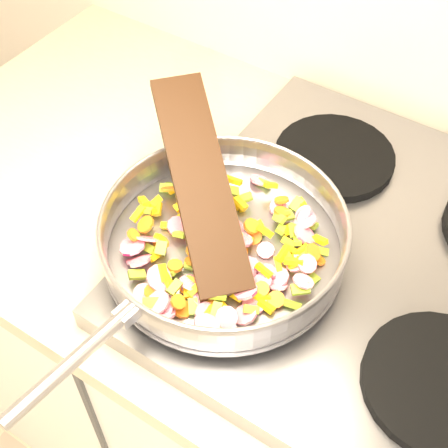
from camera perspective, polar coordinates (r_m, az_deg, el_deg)
The scene contains 7 objects.
cooktop at distance 0.91m, azimuth 13.74°, elevation -3.71°, with size 0.60×0.60×0.04m, color #939399.
grate_fl at distance 0.84m, azimuth 1.56°, elevation -4.95°, with size 0.19×0.19×0.02m, color black.
grate_fr at distance 0.80m, azimuth 19.23°, elevation -13.58°, with size 0.19×0.19×0.02m, color black.
grate_bl at distance 1.01m, azimuth 10.05°, elevation 6.08°, with size 0.19×0.19×0.02m, color black.
saute_pan at distance 0.83m, azimuth -0.09°, elevation -1.03°, with size 0.38×0.54×0.06m.
vegetable_heap at distance 0.84m, azimuth -0.13°, elevation -2.19°, with size 0.29×0.30×0.05m.
wooden_spatula at distance 0.83m, azimuth -2.19°, elevation 3.96°, with size 0.32×0.07×0.01m, color black.
Camera 1 is at (-0.60, 1.11, 1.63)m, focal length 50.00 mm.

